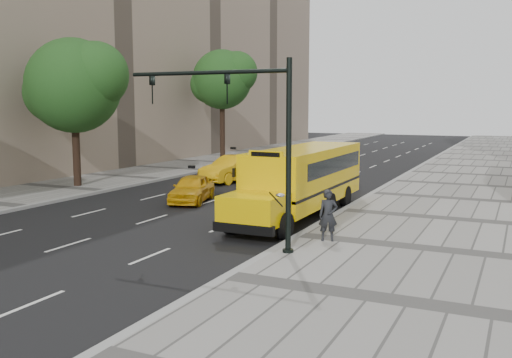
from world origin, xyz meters
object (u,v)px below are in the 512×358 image
at_px(tree_c, 223,79).
at_px(taxi_near, 192,188).
at_px(school_bus, 304,176).
at_px(tree_b, 75,85).
at_px(taxi_far, 233,169).
at_px(pedestrian, 328,215).
at_px(traffic_signal, 249,130).

distance_m(tree_c, taxi_near, 21.98).
bearing_deg(school_bus, tree_c, 126.94).
relative_size(tree_b, taxi_near, 2.14).
distance_m(school_bus, taxi_far, 11.57).
distance_m(taxi_far, pedestrian, 17.10).
bearing_deg(tree_b, pedestrian, -21.13).
distance_m(tree_c, traffic_signal, 31.19).
distance_m(tree_b, school_bus, 15.62).
bearing_deg(taxi_far, tree_b, -124.88).
bearing_deg(traffic_signal, taxi_far, 119.34).
xyz_separation_m(school_bus, taxi_near, (-6.29, 0.64, -1.07)).
xyz_separation_m(taxi_near, pedestrian, (9.07, -5.59, 0.37)).
xyz_separation_m(school_bus, pedestrian, (2.78, -4.96, -0.70)).
height_order(school_bus, taxi_near, school_bus).
relative_size(tree_b, taxi_far, 1.72).
xyz_separation_m(tree_b, taxi_near, (8.61, -1.24, -5.37)).
bearing_deg(pedestrian, school_bus, 95.12).
xyz_separation_m(taxi_near, taxi_far, (-1.66, 7.72, 0.14)).
bearing_deg(tree_b, traffic_signal, -29.71).
height_order(tree_b, tree_c, tree_c).
relative_size(tree_b, school_bus, 0.76).
relative_size(taxi_near, pedestrian, 2.23).
bearing_deg(tree_c, pedestrian, -54.48).
xyz_separation_m(school_bus, taxi_far, (-7.95, 8.35, -0.93)).
bearing_deg(traffic_signal, tree_c, 120.16).
xyz_separation_m(tree_c, traffic_signal, (15.60, -26.84, -3.01)).
xyz_separation_m(tree_c, taxi_near, (8.62, -19.19, -6.41)).
relative_size(taxi_near, taxi_far, 0.80).
relative_size(taxi_far, traffic_signal, 0.79).
bearing_deg(taxi_far, school_bus, -34.30).
bearing_deg(school_bus, traffic_signal, -84.37).
height_order(taxi_near, taxi_far, taxi_far).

